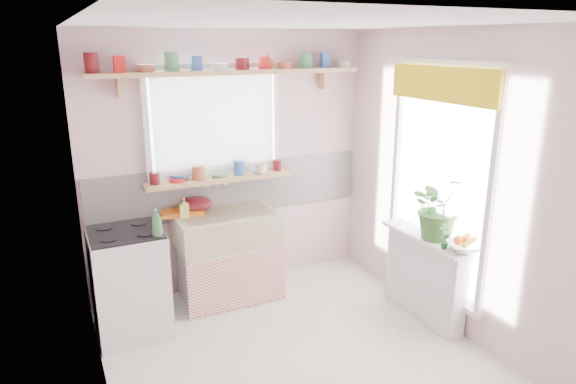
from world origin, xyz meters
name	(u,v)px	position (x,y,z in m)	size (l,w,h in m)	color
room	(327,160)	(0.66, 0.86, 1.37)	(3.20, 3.20, 3.20)	white
sink_unit	(228,255)	(-0.15, 1.29, 0.43)	(0.95, 0.65, 1.11)	white
cooker	(130,282)	(-1.10, 1.05, 0.46)	(0.58, 0.58, 0.93)	white
radiator_ledge	(424,275)	(1.30, 0.20, 0.40)	(0.22, 0.95, 0.78)	white
windowsill	(219,179)	(-0.15, 1.48, 1.14)	(1.40, 0.22, 0.04)	tan
pine_shelf	(231,72)	(0.00, 1.47, 2.12)	(2.52, 0.24, 0.04)	tan
shelf_crockery	(227,64)	(-0.04, 1.47, 2.19)	(2.47, 0.11, 0.12)	#590F14
sill_crockery	(217,171)	(-0.17, 1.48, 1.22)	(1.35, 0.11, 0.12)	#590F14
dish_tray	(181,211)	(-0.53, 1.50, 0.87)	(0.38, 0.29, 0.04)	#D46412
colander	(197,204)	(-0.37, 1.50, 0.92)	(0.30, 0.30, 0.13)	#5A0F17
jade_plant	(439,207)	(1.33, 0.12, 1.05)	(0.50, 0.43, 0.56)	#356327
fruit_bowl	(465,247)	(1.33, -0.20, 0.81)	(0.28, 0.28, 0.07)	silver
herb_pot	(445,237)	(1.21, -0.10, 0.88)	(0.11, 0.08, 0.21)	#2B6B2B
soap_bottle_sink	(184,207)	(-0.53, 1.37, 0.94)	(0.08, 0.08, 0.18)	#D0DC61
sill_cup	(261,169)	(0.25, 1.42, 1.21)	(0.13, 0.13, 0.10)	beige
sill_bowl	(179,177)	(-0.52, 1.54, 1.19)	(0.18, 0.18, 0.06)	#30629C
shelf_vase	(267,61)	(0.38, 1.53, 2.21)	(0.14, 0.14, 0.14)	#B35737
cooker_bottle	(157,223)	(-0.88, 0.83, 1.02)	(0.08, 0.08, 0.22)	#3A7442
fruit	(465,240)	(1.34, -0.19, 0.87)	(0.20, 0.14, 0.10)	orange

